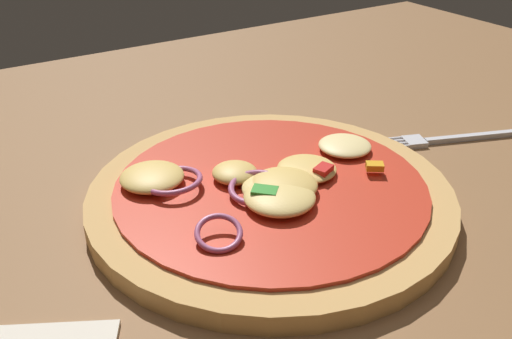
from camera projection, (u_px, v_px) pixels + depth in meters
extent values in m
cube|color=brown|center=(300.00, 220.00, 0.42)|extent=(1.12, 0.89, 0.03)
cylinder|color=tan|center=(270.00, 196.00, 0.42)|extent=(0.27, 0.27, 0.01)
cylinder|color=red|center=(271.00, 186.00, 0.41)|extent=(0.23, 0.23, 0.00)
ellipsoid|color=#E5BC60|center=(152.00, 177.00, 0.41)|extent=(0.05, 0.05, 0.01)
ellipsoid|color=#F4DB8E|center=(345.00, 146.00, 0.46)|extent=(0.04, 0.04, 0.01)
ellipsoid|color=#E5BC60|center=(307.00, 168.00, 0.42)|extent=(0.04, 0.04, 0.01)
ellipsoid|color=#EFCC72|center=(280.00, 197.00, 0.38)|extent=(0.05, 0.05, 0.01)
ellipsoid|color=#EFCC72|center=(276.00, 187.00, 0.40)|extent=(0.05, 0.05, 0.01)
ellipsoid|color=#E5BC60|center=(235.00, 172.00, 0.42)|extent=(0.03, 0.03, 0.01)
ellipsoid|color=#E5BC60|center=(283.00, 184.00, 0.40)|extent=(0.05, 0.05, 0.01)
torus|color=#B25984|center=(256.00, 187.00, 0.40)|extent=(0.06, 0.06, 0.01)
torus|color=#B25984|center=(219.00, 233.00, 0.35)|extent=(0.04, 0.04, 0.01)
torus|color=#B25984|center=(173.00, 180.00, 0.40)|extent=(0.06, 0.06, 0.01)
cube|color=orange|center=(375.00, 166.00, 0.42)|extent=(0.02, 0.01, 0.01)
cube|color=#2D8C28|center=(265.00, 193.00, 0.38)|extent=(0.02, 0.02, 0.01)
cube|color=red|center=(327.00, 173.00, 0.41)|extent=(0.02, 0.01, 0.01)
cube|color=silver|center=(489.00, 134.00, 0.52)|extent=(0.13, 0.05, 0.01)
cube|color=silver|center=(414.00, 142.00, 0.51)|extent=(0.02, 0.02, 0.01)
cube|color=silver|center=(383.00, 140.00, 0.51)|extent=(0.03, 0.01, 0.00)
cube|color=silver|center=(385.00, 143.00, 0.50)|extent=(0.03, 0.01, 0.00)
cube|color=silver|center=(388.00, 146.00, 0.50)|extent=(0.03, 0.01, 0.00)
cube|color=silver|center=(390.00, 149.00, 0.49)|extent=(0.03, 0.01, 0.00)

